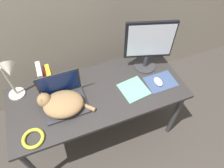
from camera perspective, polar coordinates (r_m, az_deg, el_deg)
ground_plane at (r=2.15m, az=-0.08°, el=-20.20°), size 12.00×12.00×0.00m
desk at (r=1.72m, az=-3.90°, el=-3.95°), size 1.45×0.63×0.70m
laptop at (r=1.60m, az=-13.60°, el=-4.07°), size 0.33×0.26×0.28m
cat at (r=1.57m, az=-14.29°, el=-5.38°), size 0.40×0.31×0.14m
external_monitor at (r=1.70m, az=10.47°, el=11.06°), size 0.39×0.20×0.47m
mousepad at (r=1.78m, az=13.73°, el=0.68°), size 0.25×0.19×0.00m
computer_mouse at (r=1.75m, az=13.07°, el=0.69°), size 0.06×0.10×0.03m
book_row at (r=1.69m, az=-18.19°, el=1.40°), size 0.10×0.16×0.24m
desk_lamp at (r=1.61m, az=-27.07°, el=2.26°), size 0.17×0.17×0.39m
cable_coil at (r=1.54m, az=-21.61°, el=-14.24°), size 0.16×0.16×0.02m
notepad at (r=1.68m, az=6.23°, el=-1.50°), size 0.24×0.24×0.01m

